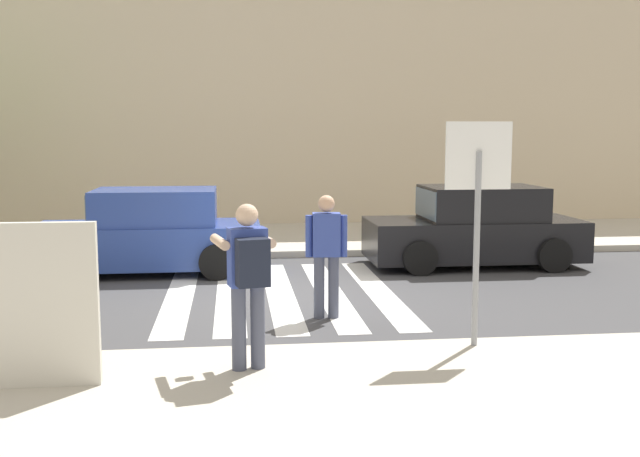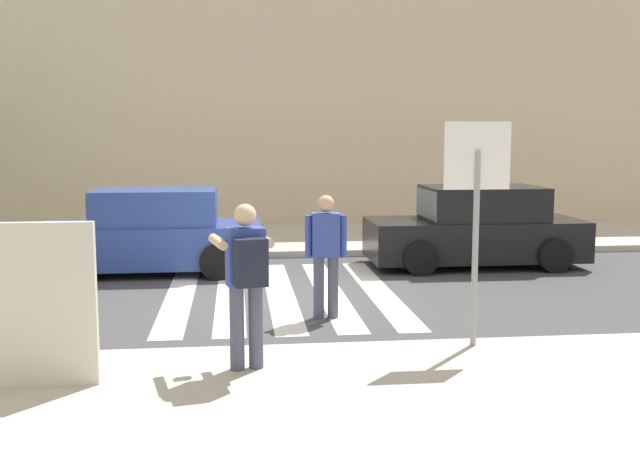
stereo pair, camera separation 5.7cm
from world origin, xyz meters
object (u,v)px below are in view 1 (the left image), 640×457
(parked_car_black, at_px, (475,229))
(advertising_board, at_px, (40,305))
(photographer_with_backpack, at_px, (248,272))
(stop_sign, at_px, (478,184))
(parked_car_blue, at_px, (150,234))
(pedestrian_crossing, at_px, (326,249))

(parked_car_black, xyz_separation_m, advertising_board, (-6.52, -6.65, 0.21))
(photographer_with_backpack, bearing_deg, stop_sign, 13.17)
(parked_car_black, relative_size, advertising_board, 2.56)
(parked_car_blue, xyz_separation_m, advertising_board, (-0.33, -6.65, 0.21))
(photographer_with_backpack, distance_m, parked_car_black, 7.84)
(parked_car_black, bearing_deg, parked_car_blue, 180.00)
(advertising_board, bearing_deg, parked_car_blue, 87.12)
(pedestrian_crossing, xyz_separation_m, parked_car_black, (3.39, 3.78, -0.25))
(parked_car_black, bearing_deg, advertising_board, -134.45)
(stop_sign, relative_size, parked_car_blue, 0.63)
(photographer_with_backpack, relative_size, pedestrian_crossing, 1.00)
(parked_car_blue, distance_m, parked_car_black, 6.19)
(stop_sign, relative_size, photographer_with_backpack, 1.49)
(parked_car_blue, relative_size, advertising_board, 2.56)
(parked_car_black, bearing_deg, stop_sign, -108.44)
(stop_sign, xyz_separation_m, pedestrian_crossing, (-1.47, 2.00, -1.03))
(stop_sign, relative_size, advertising_board, 1.60)
(parked_car_blue, bearing_deg, stop_sign, -53.56)
(stop_sign, distance_m, parked_car_black, 6.22)
(photographer_with_backpack, height_order, parked_car_black, photographer_with_backpack)
(stop_sign, height_order, photographer_with_backpack, stop_sign)
(stop_sign, distance_m, parked_car_blue, 7.29)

